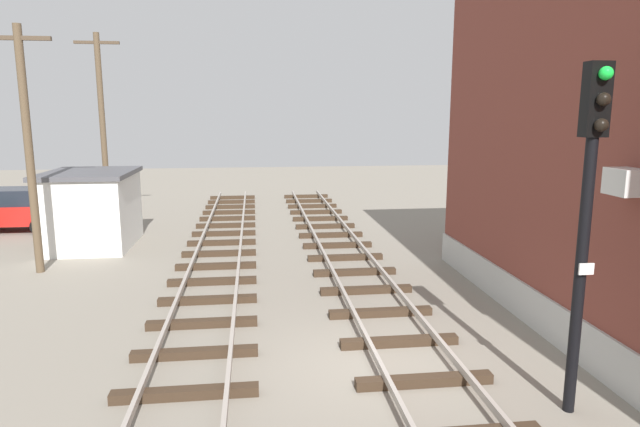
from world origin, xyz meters
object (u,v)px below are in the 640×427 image
at_px(utility_pole_near, 28,146).
at_px(signal_mast, 587,202).
at_px(control_hut, 92,209).
at_px(utility_pole_far, 103,127).
at_px(parked_car_red, 13,209).

bearing_deg(utility_pole_near, signal_mast, -38.95).
bearing_deg(signal_mast, control_hut, 130.79).
xyz_separation_m(utility_pole_near, utility_pole_far, (0.30, 7.05, 0.38)).
height_order(control_hut, utility_pole_near, utility_pole_near).
bearing_deg(control_hut, utility_pole_far, 96.01).
bearing_deg(parked_car_red, control_hut, -38.23).
xyz_separation_m(control_hut, utility_pole_near, (-0.70, -3.27, 2.46)).
height_order(signal_mast, parked_car_red, signal_mast).
height_order(utility_pole_near, utility_pole_far, utility_pole_far).
height_order(signal_mast, utility_pole_far, utility_pole_far).
xyz_separation_m(parked_car_red, utility_pole_far, (3.67, 0.58, 3.32)).
distance_m(control_hut, utility_pole_far, 4.74).
relative_size(utility_pole_near, utility_pole_far, 0.91).
height_order(parked_car_red, utility_pole_near, utility_pole_near).
bearing_deg(parked_car_red, signal_mast, -46.62).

